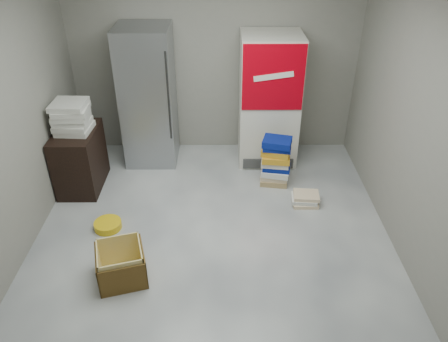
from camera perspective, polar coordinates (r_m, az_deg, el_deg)
ground at (r=4.76m, az=-1.53°, el=-11.25°), size 5.00×5.00×0.00m
room_shell at (r=3.75m, az=-1.93°, el=9.08°), size 4.04×5.04×2.82m
steel_fridge at (r=6.13m, az=-9.85°, el=9.49°), size 0.70×0.72×1.90m
coke_cooler at (r=6.09m, az=5.88°, el=9.19°), size 0.80×0.73×1.80m
wood_shelf at (r=5.93m, az=-18.30°, el=1.48°), size 0.50×0.80×0.80m
supply_box_stack at (r=5.67m, az=-19.28°, el=6.68°), size 0.44×0.44×0.39m
phonebook_stack_main at (r=5.76m, az=6.77°, el=1.28°), size 0.42×0.38×0.67m
phonebook_stack_side at (r=5.55m, az=10.54°, el=-3.60°), size 0.36×0.28×0.14m
cardboard_box at (r=4.56m, az=-13.25°, el=-11.96°), size 0.57×0.57×0.38m
bucket_lid at (r=5.27m, az=-14.92°, el=-6.83°), size 0.33×0.33×0.08m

